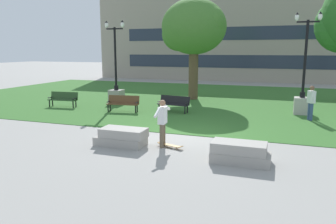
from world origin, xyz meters
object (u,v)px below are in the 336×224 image
concrete_block_left (240,153)px  park_bench_near_right (123,102)px  park_bench_far_left (174,103)px  lamp_post_center (302,94)px  person_bystander_near_lawn (311,101)px  concrete_block_center (122,137)px  person_skateboarder (162,120)px  skateboard (170,145)px  park_bench_far_right (63,98)px  lamp_post_left (116,88)px

concrete_block_left → park_bench_near_right: (-7.27, 6.39, 0.23)m
park_bench_near_right → park_bench_far_left: size_ratio=1.00×
lamp_post_center → person_bystander_near_lawn: size_ratio=3.12×
concrete_block_center → concrete_block_left: 4.32m
person_skateboarder → lamp_post_center: size_ratio=0.32×
skateboard → park_bench_far_left: bearing=107.2°
lamp_post_center → skateboard: bearing=-119.9°
park_bench_far_right → park_bench_far_left: bearing=5.2°
skateboard → lamp_post_center: lamp_post_center is taller
lamp_post_center → lamp_post_left: bearing=-178.6°
concrete_block_left → person_skateboarder: bearing=165.0°
lamp_post_left → lamp_post_center: bearing=1.4°
concrete_block_center → park_bench_near_right: 6.65m
skateboard → park_bench_near_right: 7.36m
park_bench_near_right → lamp_post_center: 9.79m
concrete_block_center → person_skateboarder: person_skateboarder is taller
concrete_block_center → park_bench_far_right: 9.41m
concrete_block_center → park_bench_far_left: size_ratio=1.00×
concrete_block_left → lamp_post_left: size_ratio=0.35×
park_bench_near_right → concrete_block_left: bearing=-41.3°
lamp_post_left → person_skateboarder: bearing=-52.5°
skateboard → park_bench_near_right: bearing=130.1°
concrete_block_left → person_skateboarder: (-2.82, 0.76, 0.67)m
concrete_block_left → park_bench_far_right: bearing=150.0°
concrete_block_left → park_bench_far_right: (-11.42, 6.60, 0.23)m
concrete_block_center → lamp_post_center: 10.71m
park_bench_far_right → person_bystander_near_lawn: size_ratio=1.08×
concrete_block_center → person_skateboarder: size_ratio=1.09×
lamp_post_center → park_bench_far_left: bearing=-165.5°
lamp_post_center → person_skateboarder: bearing=-121.3°
park_bench_far_right → lamp_post_left: bearing=39.7°
person_skateboarder → park_bench_far_left: (-1.71, 6.46, -0.44)m
person_skateboarder → park_bench_near_right: person_skateboarder is taller
skateboard → park_bench_far_right: park_bench_far_right is taller
lamp_post_center → park_bench_near_right: bearing=-164.8°
person_skateboarder → skateboard: (0.29, 0.01, -0.89)m
park_bench_far_right → lamp_post_center: 13.80m
park_bench_far_right → park_bench_near_right: bearing=-2.8°
lamp_post_left → skateboard: bearing=-51.2°
concrete_block_left → lamp_post_center: lamp_post_center is taller
concrete_block_center → skateboard: bearing=10.2°
park_bench_near_right → park_bench_far_right: 4.16m
park_bench_far_right → person_bystander_near_lawn: (13.91, 0.75, 0.45)m
park_bench_far_left → lamp_post_left: (-4.37, 1.46, 0.53)m
concrete_block_left → lamp_post_center: size_ratio=0.34×
concrete_block_left → park_bench_near_right: size_ratio=0.97×
skateboard → park_bench_far_left: park_bench_far_left is taller
concrete_block_left → park_bench_near_right: 9.68m
skateboard → park_bench_far_right: 10.63m
skateboard → lamp_post_left: lamp_post_left is taller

